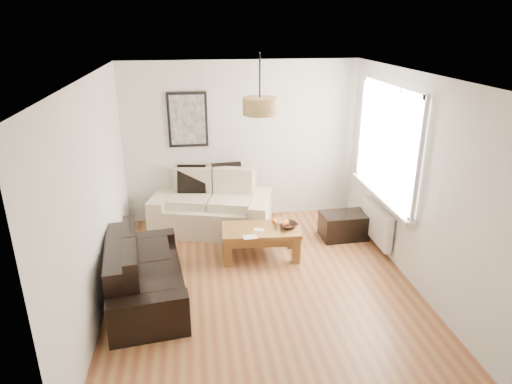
{
  "coord_description": "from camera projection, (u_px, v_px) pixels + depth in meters",
  "views": [
    {
      "loc": [
        -0.79,
        -4.86,
        3.16
      ],
      "look_at": [
        0.0,
        0.6,
        1.05
      ],
      "focal_mm": 31.57,
      "sensor_mm": 36.0,
      "label": 1
    }
  ],
  "objects": [
    {
      "name": "coffee_table",
      "position": [
        261.0,
        242.0,
        6.36
      ],
      "size": [
        1.11,
        0.65,
        0.44
      ],
      "primitive_type": null,
      "rotation": [
        0.0,
        0.0,
        -0.06
      ],
      "color": "brown",
      "rests_on": "floor"
    },
    {
      "name": "wall_front",
      "position": [
        314.0,
        301.0,
        3.18
      ],
      "size": [
        3.8,
        0.04,
        2.6
      ],
      "primitive_type": null,
      "color": "silver",
      "rests_on": "floor"
    },
    {
      "name": "ottoman",
      "position": [
        344.0,
        226.0,
        6.94
      ],
      "size": [
        0.71,
        0.47,
        0.4
      ],
      "primitive_type": "cube",
      "rotation": [
        0.0,
        0.0,
        0.04
      ],
      "color": "black",
      "rests_on": "floor"
    },
    {
      "name": "orange_a",
      "position": [
        283.0,
        224.0,
        6.34
      ],
      "size": [
        0.08,
        0.08,
        0.06
      ],
      "primitive_type": "sphere",
      "rotation": [
        0.0,
        0.0,
        -0.33
      ],
      "color": "#FF5C15",
      "rests_on": "fruit_bowl"
    },
    {
      "name": "sofa_leather",
      "position": [
        145.0,
        271.0,
        5.35
      ],
      "size": [
        1.05,
        1.82,
        0.75
      ],
      "primitive_type": null,
      "rotation": [
        0.0,
        0.0,
        1.69
      ],
      "color": "black",
      "rests_on": "floor"
    },
    {
      "name": "loveseat_cream",
      "position": [
        212.0,
        202.0,
        7.14
      ],
      "size": [
        2.03,
        1.46,
        0.91
      ],
      "primitive_type": null,
      "rotation": [
        0.0,
        0.0,
        -0.27
      ],
      "color": "beige",
      "rests_on": "floor"
    },
    {
      "name": "wall_left",
      "position": [
        95.0,
        199.0,
        5.01
      ],
      "size": [
        0.04,
        4.5,
        2.6
      ],
      "primitive_type": null,
      "color": "silver",
      "rests_on": "floor"
    },
    {
      "name": "poster",
      "position": [
        188.0,
        120.0,
        7.06
      ],
      "size": [
        0.62,
        0.04,
        0.87
      ],
      "primitive_type": null,
      "color": "black",
      "rests_on": "wall_back"
    },
    {
      "name": "window_bay",
      "position": [
        388.0,
        142.0,
        6.14
      ],
      "size": [
        0.14,
        1.9,
        1.6
      ],
      "primitive_type": null,
      "color": "white",
      "rests_on": "wall_right"
    },
    {
      "name": "wall_back",
      "position": [
        242.0,
        142.0,
        7.34
      ],
      "size": [
        3.8,
        0.04,
        2.6
      ],
      "primitive_type": null,
      "color": "silver",
      "rests_on": "floor"
    },
    {
      "name": "cushion_right",
      "position": [
        227.0,
        177.0,
        7.26
      ],
      "size": [
        0.47,
        0.19,
        0.46
      ],
      "primitive_type": "cube",
      "rotation": [
        0.0,
        0.0,
        0.1
      ],
      "color": "black",
      "rests_on": "loveseat_cream"
    },
    {
      "name": "orange_c",
      "position": [
        274.0,
        221.0,
        6.41
      ],
      "size": [
        0.08,
        0.08,
        0.08
      ],
      "primitive_type": "sphere",
      "rotation": [
        0.0,
        0.0,
        0.0
      ],
      "color": "orange",
      "rests_on": "fruit_bowl"
    },
    {
      "name": "papers",
      "position": [
        250.0,
        237.0,
        6.03
      ],
      "size": [
        0.19,
        0.14,
        0.01
      ],
      "primitive_type": "cube",
      "rotation": [
        0.0,
        0.0,
        0.07
      ],
      "color": "white",
      "rests_on": "coffee_table"
    },
    {
      "name": "radiator",
      "position": [
        377.0,
        224.0,
        6.57
      ],
      "size": [
        0.1,
        0.9,
        0.52
      ],
      "primitive_type": "cube",
      "color": "white",
      "rests_on": "wall_right"
    },
    {
      "name": "cushion_left",
      "position": [
        192.0,
        179.0,
        7.18
      ],
      "size": [
        0.47,
        0.21,
        0.45
      ],
      "primitive_type": "cube",
      "rotation": [
        0.0,
        0.0,
        -0.16
      ],
      "color": "black",
      "rests_on": "loveseat_cream"
    },
    {
      "name": "floor",
      "position": [
        263.0,
        286.0,
        5.73
      ],
      "size": [
        4.5,
        4.5,
        0.0
      ],
      "primitive_type": "plane",
      "color": "brown",
      "rests_on": "ground"
    },
    {
      "name": "orange_b",
      "position": [
        286.0,
        222.0,
        6.38
      ],
      "size": [
        0.09,
        0.09,
        0.08
      ],
      "primitive_type": "sphere",
      "rotation": [
        0.0,
        0.0,
        -0.11
      ],
      "color": "orange",
      "rests_on": "fruit_bowl"
    },
    {
      "name": "wall_right",
      "position": [
        416.0,
        182.0,
        5.52
      ],
      "size": [
        0.04,
        4.5,
        2.6
      ],
      "primitive_type": null,
      "color": "silver",
      "rests_on": "floor"
    },
    {
      "name": "fruit_bowl",
      "position": [
        288.0,
        225.0,
        6.3
      ],
      "size": [
        0.33,
        0.33,
        0.06
      ],
      "primitive_type": "imported",
      "rotation": [
        0.0,
        0.0,
        0.34
      ],
      "color": "black",
      "rests_on": "coffee_table"
    },
    {
      "name": "pendant_shade",
      "position": [
        260.0,
        106.0,
        5.21
      ],
      "size": [
        0.4,
        0.4,
        0.2
      ],
      "primitive_type": "cylinder",
      "color": "tan",
      "rests_on": "ceiling"
    },
    {
      "name": "ceiling",
      "position": [
        264.0,
        76.0,
        4.8
      ],
      "size": [
        3.8,
        4.5,
        0.0
      ],
      "primitive_type": null,
      "color": "white",
      "rests_on": "floor"
    }
  ]
}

